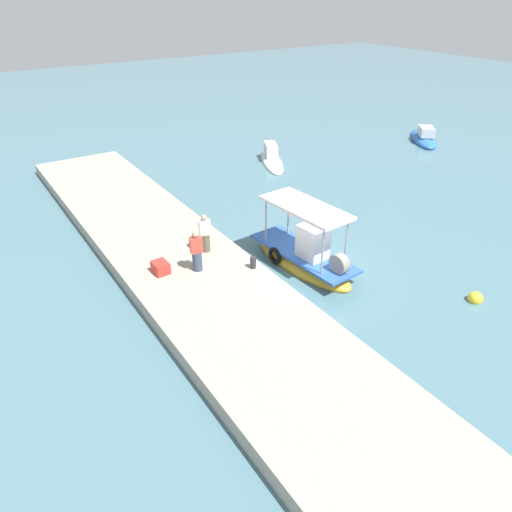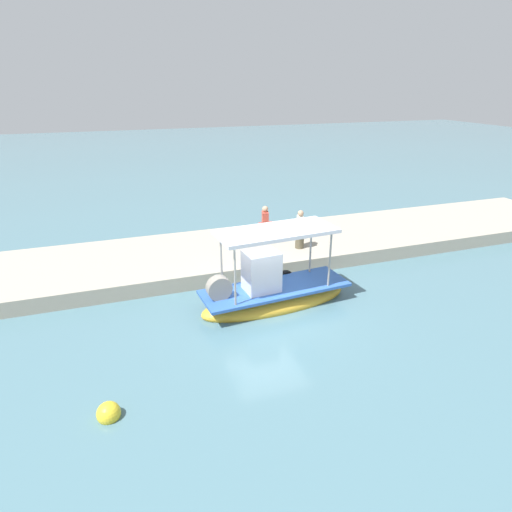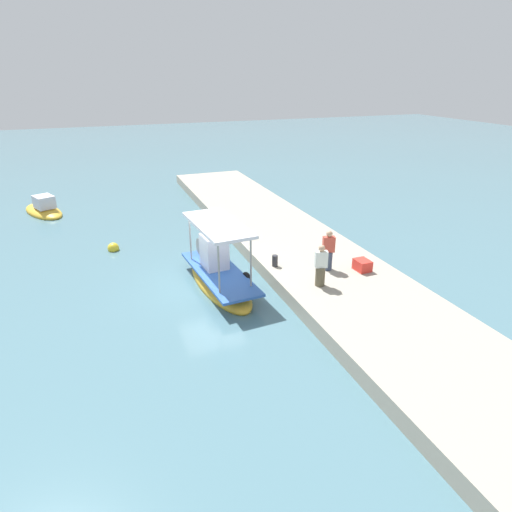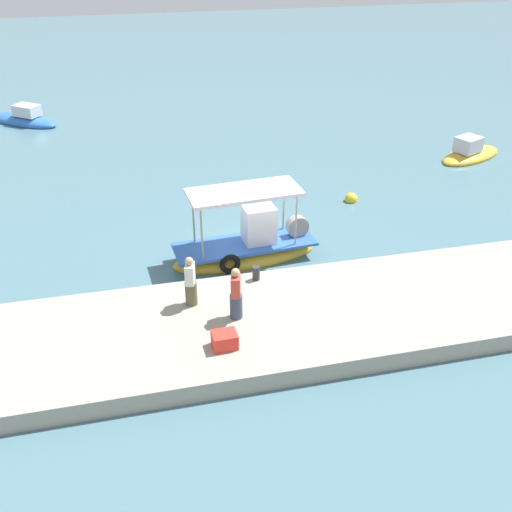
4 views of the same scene
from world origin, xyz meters
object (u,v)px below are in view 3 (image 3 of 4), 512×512
at_px(cargo_crate, 362,265).
at_px(moored_boat_far, 44,210).
at_px(fisherman_near_bollard, 328,252).
at_px(mooring_bollard, 275,261).
at_px(marker_buoy, 113,248).
at_px(fisherman_by_crate, 321,267).
at_px(main_fishing_boat, 219,274).

xyz_separation_m(cargo_crate, moored_boat_far, (15.13, 12.80, -0.61)).
bearing_deg(fisherman_near_bollard, mooring_bollard, 60.90).
height_order(marker_buoy, moored_boat_far, moored_boat_far).
distance_m(fisherman_by_crate, marker_buoy, 10.64).
distance_m(mooring_bollard, cargo_crate, 3.55).
height_order(main_fishing_boat, fisherman_near_bollard, main_fishing_boat).
distance_m(main_fishing_boat, moored_boat_far, 15.14).
height_order(main_fishing_boat, fisherman_by_crate, main_fishing_boat).
xyz_separation_m(fisherman_near_bollard, cargo_crate, (-0.59, -1.28, -0.53)).
xyz_separation_m(main_fishing_boat, marker_buoy, (5.45, 3.75, -0.38)).
distance_m(fisherman_near_bollard, marker_buoy, 10.52).
bearing_deg(fisherman_by_crate, fisherman_near_bollard, -39.72).
bearing_deg(marker_buoy, fisherman_by_crate, -138.51).
height_order(mooring_bollard, moored_boat_far, moored_boat_far).
xyz_separation_m(mooring_bollard, marker_buoy, (5.69, 6.11, -0.71)).
bearing_deg(fisherman_near_bollard, main_fishing_boat, 73.06).
height_order(fisherman_by_crate, mooring_bollard, fisherman_by_crate).
relative_size(fisherman_near_bollard, marker_buoy, 3.06).
bearing_deg(marker_buoy, fisherman_near_bollard, -130.15).
distance_m(main_fishing_boat, mooring_bollard, 2.39).
xyz_separation_m(fisherman_by_crate, marker_buoy, (7.92, 7.00, -1.21)).
bearing_deg(fisherman_near_bollard, cargo_crate, -114.75).
bearing_deg(fisherman_near_bollard, marker_buoy, 49.85).
height_order(main_fishing_boat, mooring_bollard, main_fishing_boat).
xyz_separation_m(fisherman_by_crate, cargo_crate, (0.59, -2.26, -0.52)).
xyz_separation_m(main_fishing_boat, cargo_crate, (-1.88, -5.51, 0.32)).
bearing_deg(moored_boat_far, marker_buoy, -155.60).
height_order(main_fishing_boat, moored_boat_far, main_fishing_boat).
distance_m(fisherman_near_bollard, cargo_crate, 1.50).
bearing_deg(fisherman_by_crate, mooring_bollard, 21.88).
relative_size(mooring_bollard, marker_buoy, 0.87).
bearing_deg(moored_boat_far, mooring_bollard, -144.44).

